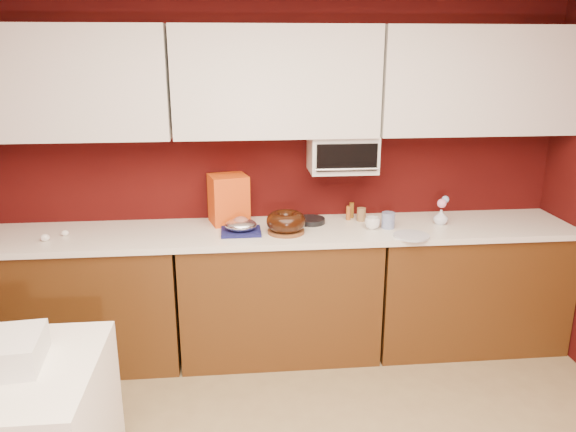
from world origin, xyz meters
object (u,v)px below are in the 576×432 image
(blue_jar, at_px, (388,220))
(pandoro_box, at_px, (229,199))
(foil_ham_nest, at_px, (241,225))
(coffee_mug, at_px, (372,222))
(flower_vase, at_px, (441,216))
(toaster_oven, at_px, (342,153))
(bundt_cake, at_px, (286,221))

(blue_jar, bearing_deg, pandoro_box, 167.85)
(foil_ham_nest, bearing_deg, coffee_mug, 0.26)
(blue_jar, distance_m, flower_vase, 0.38)
(blue_jar, xyz_separation_m, flower_vase, (0.38, 0.05, 0.00))
(foil_ham_nest, height_order, blue_jar, blue_jar)
(toaster_oven, distance_m, blue_jar, 0.55)
(flower_vase, bearing_deg, bundt_cake, -175.37)
(foil_ham_nest, relative_size, blue_jar, 1.96)
(toaster_oven, relative_size, blue_jar, 4.21)
(pandoro_box, bearing_deg, foil_ham_nest, -86.99)
(pandoro_box, distance_m, coffee_mug, 0.99)
(bundt_cake, height_order, pandoro_box, pandoro_box)
(flower_vase, bearing_deg, pandoro_box, 172.77)
(bundt_cake, relative_size, coffee_mug, 2.65)
(bundt_cake, height_order, blue_jar, bundt_cake)
(bundt_cake, bearing_deg, flower_vase, 4.63)
(toaster_oven, relative_size, pandoro_box, 1.35)
(coffee_mug, bearing_deg, pandoro_box, 165.93)
(bundt_cake, bearing_deg, toaster_oven, 31.37)
(toaster_oven, height_order, flower_vase, toaster_oven)
(toaster_oven, relative_size, coffee_mug, 4.66)
(bundt_cake, bearing_deg, pandoro_box, 143.87)
(toaster_oven, distance_m, bundt_cake, 0.62)
(pandoro_box, distance_m, flower_vase, 1.46)
(pandoro_box, bearing_deg, flower_vase, -21.80)
(bundt_cake, distance_m, blue_jar, 0.69)
(coffee_mug, bearing_deg, bundt_cake, -176.91)
(toaster_oven, xyz_separation_m, coffee_mug, (0.17, -0.22, -0.43))
(coffee_mug, height_order, flower_vase, flower_vase)
(coffee_mug, bearing_deg, foil_ham_nest, -179.74)
(toaster_oven, xyz_separation_m, blue_jar, (0.28, -0.21, -0.42))
(foil_ham_nest, bearing_deg, flower_vase, 2.49)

